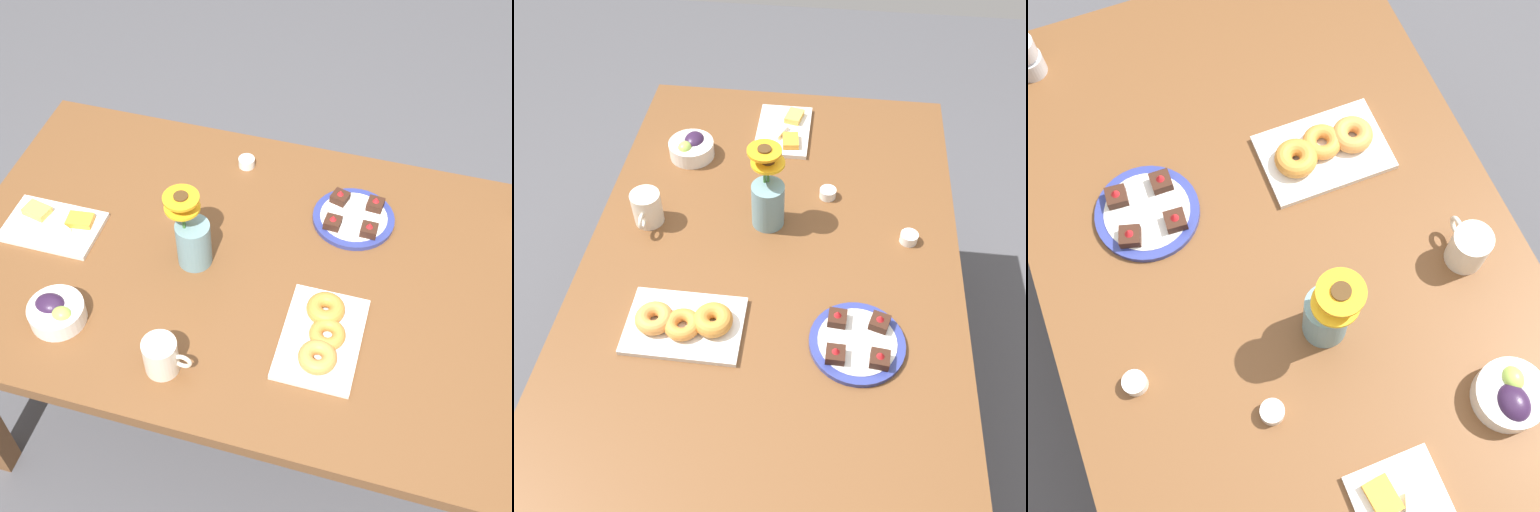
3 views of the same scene
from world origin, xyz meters
The scene contains 10 objects.
ground_plane centered at (0.00, 0.00, 0.00)m, with size 6.00×6.00×0.00m, color #4C4C51.
dining_table centered at (0.00, 0.00, 0.65)m, with size 1.60×1.00×0.74m.
coffee_mug centered at (-0.12, -0.36, 0.79)m, with size 0.12×0.08×0.10m.
grape_bowl centered at (-0.42, -0.30, 0.77)m, with size 0.14×0.14×0.07m.
cheese_platter centered at (-0.57, -0.02, 0.75)m, with size 0.26×0.17×0.03m.
croissant_platter centered at (0.22, -0.18, 0.76)m, with size 0.19×0.28×0.05m.
jam_cup_honey centered at (-0.13, 0.36, 0.76)m, with size 0.05×0.05×0.03m.
jam_cup_berry centered at (-0.28, 0.14, 0.76)m, with size 0.05×0.05×0.03m.
dessert_plate centered at (0.21, 0.23, 0.75)m, with size 0.23×0.23×0.05m.
flower_vase centered at (-0.16, -0.03, 0.83)m, with size 0.11×0.10×0.25m.
Camera 1 is at (0.33, -1.14, 2.19)m, focal length 50.00 mm.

